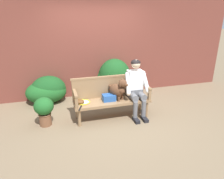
% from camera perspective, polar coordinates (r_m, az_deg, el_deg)
% --- Properties ---
extents(ground_plane, '(40.00, 40.00, 0.00)m').
position_cam_1_polar(ground_plane, '(4.90, 0.00, -7.47)').
color(ground_plane, '#7A664C').
extents(brick_garden_fence, '(8.00, 0.30, 2.62)m').
position_cam_1_polar(brick_garden_fence, '(6.00, -4.38, 11.08)').
color(brick_garden_fence, brown).
rests_on(brick_garden_fence, ground).
extents(hedge_bush_far_left, '(0.84, 0.61, 0.91)m').
position_cam_1_polar(hedge_bush_far_left, '(5.96, -0.11, 2.57)').
color(hedge_bush_far_left, '#1E5B23').
rests_on(hedge_bush_far_left, ground).
extents(hedge_bush_mid_right, '(0.90, 0.71, 0.71)m').
position_cam_1_polar(hedge_bush_mid_right, '(5.78, -16.77, 0.05)').
color(hedge_bush_mid_right, '#194C1E').
rests_on(hedge_bush_mid_right, ground).
extents(hedge_bush_mid_left, '(1.04, 0.75, 0.60)m').
position_cam_1_polar(hedge_bush_mid_left, '(5.78, -17.34, -0.63)').
color(hedge_bush_mid_left, '#1E5B23').
rests_on(hedge_bush_mid_left, ground).
extents(hedge_bush_far_right, '(0.92, 0.88, 1.06)m').
position_cam_1_polar(hedge_bush_far_right, '(5.94, 0.66, 3.28)').
color(hedge_bush_far_right, '#194C1E').
rests_on(hedge_bush_far_right, ground).
extents(garden_bench, '(1.69, 0.50, 0.43)m').
position_cam_1_polar(garden_bench, '(4.73, 0.00, -3.48)').
color(garden_bench, '#93704C').
rests_on(garden_bench, ground).
extents(bench_backrest, '(1.73, 0.06, 0.50)m').
position_cam_1_polar(bench_backrest, '(4.81, -0.71, 0.94)').
color(bench_backrest, '#93704C').
rests_on(bench_backrest, garden_bench).
extents(bench_armrest_left_end, '(0.06, 0.50, 0.28)m').
position_cam_1_polar(bench_armrest_left_end, '(4.41, -9.83, -2.00)').
color(bench_armrest_left_end, '#93704C').
rests_on(bench_armrest_left_end, garden_bench).
extents(bench_armrest_right_end, '(0.06, 0.50, 0.28)m').
position_cam_1_polar(bench_armrest_right_end, '(4.82, 9.55, 0.03)').
color(bench_armrest_right_end, '#93704C').
rests_on(bench_armrest_right_end, garden_bench).
extents(person_seated, '(0.56, 0.65, 1.30)m').
position_cam_1_polar(person_seated, '(4.77, 6.49, 0.89)').
color(person_seated, black).
rests_on(person_seated, ground).
extents(dog_on_bench, '(0.41, 0.47, 0.50)m').
position_cam_1_polar(dog_on_bench, '(4.63, 1.68, 0.11)').
color(dog_on_bench, brown).
rests_on(dog_on_bench, garden_bench).
extents(tennis_racket, '(0.37, 0.58, 0.03)m').
position_cam_1_polar(tennis_racket, '(4.60, -7.79, -3.50)').
color(tennis_racket, yellow).
rests_on(tennis_racket, garden_bench).
extents(baseball_glove, '(0.28, 0.26, 0.09)m').
position_cam_1_polar(baseball_glove, '(4.57, -8.83, -3.24)').
color(baseball_glove, brown).
rests_on(baseball_glove, garden_bench).
extents(sports_bag, '(0.28, 0.20, 0.14)m').
position_cam_1_polar(sports_bag, '(4.65, -0.84, -2.19)').
color(sports_bag, '#2856A3').
rests_on(sports_bag, garden_bench).
extents(potted_plant, '(0.41, 0.41, 0.63)m').
position_cam_1_polar(potted_plant, '(4.64, -17.88, -5.06)').
color(potted_plant, brown).
rests_on(potted_plant, ground).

